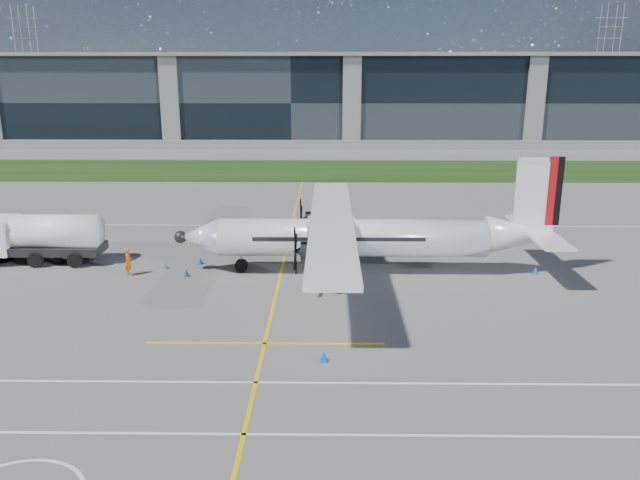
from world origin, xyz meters
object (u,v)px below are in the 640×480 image
at_px(turboprop_aircraft, 367,216).
at_px(safety_cone_portwing, 324,356).
at_px(safety_cone_fwd, 165,265).
at_px(safety_cone_nose_port, 186,273).
at_px(pylon_west, 28,60).
at_px(safety_cone_nose_stbd, 200,260).
at_px(ground_crew_person, 128,260).
at_px(pylon_east, 607,60).
at_px(baggage_tug, 75,247).
at_px(safety_cone_stbdwing, 328,220).
at_px(safety_cone_tail, 535,270).
at_px(fuel_tanker_truck, 31,238).

relative_size(turboprop_aircraft, safety_cone_portwing, 52.24).
bearing_deg(safety_cone_fwd, safety_cone_nose_port, -42.21).
distance_m(pylon_west, safety_cone_nose_stbd, 163.17).
relative_size(ground_crew_person, safety_cone_nose_stbd, 4.27).
bearing_deg(pylon_east, baggage_tug, -124.26).
height_order(pylon_west, safety_cone_stbdwing, pylon_west).
distance_m(safety_cone_tail, safety_cone_nose_port, 23.27).
bearing_deg(fuel_tanker_truck, pylon_west, 114.56).
bearing_deg(turboprop_aircraft, safety_cone_nose_port, -175.12).
bearing_deg(safety_cone_nose_stbd, pylon_east, 58.45).
xyz_separation_m(baggage_tug, safety_cone_stbdwing, (18.03, 11.19, -0.70)).
xyz_separation_m(safety_cone_tail, safety_cone_nose_port, (-23.25, -0.83, 0.00)).
bearing_deg(ground_crew_person, safety_cone_nose_port, -101.98).
relative_size(turboprop_aircraft, safety_cone_fwd, 52.24).
distance_m(baggage_tug, safety_cone_tail, 32.05).
bearing_deg(safety_cone_nose_port, safety_cone_fwd, 137.79).
bearing_deg(safety_cone_portwing, ground_crew_person, 136.42).
height_order(pylon_west, baggage_tug, pylon_west).
distance_m(turboprop_aircraft, safety_cone_tail, 11.91).
distance_m(pylon_west, safety_cone_stbdwing, 157.54).
xyz_separation_m(safety_cone_nose_stbd, safety_cone_fwd, (-2.18, -1.10, 0.00)).
relative_size(ground_crew_person, safety_cone_fwd, 4.27).
distance_m(baggage_tug, safety_cone_nose_port, 9.38).
height_order(safety_cone_stbdwing, safety_cone_portwing, same).
distance_m(fuel_tanker_truck, safety_cone_fwd, 10.02).
bearing_deg(safety_cone_nose_stbd, pylon_west, 118.36).
xyz_separation_m(baggage_tug, safety_cone_portwing, (17.87, -15.64, -0.70)).
relative_size(pylon_east, baggage_tug, 9.45).
relative_size(turboprop_aircraft, safety_cone_nose_stbd, 52.24).
bearing_deg(turboprop_aircraft, pylon_east, 62.21).
distance_m(pylon_west, safety_cone_portwing, 180.40).
height_order(safety_cone_nose_stbd, safety_cone_fwd, same).
height_order(pylon_east, fuel_tanker_truck, pylon_east).
distance_m(ground_crew_person, safety_cone_fwd, 2.62).
bearing_deg(safety_cone_fwd, safety_cone_portwing, -51.50).
bearing_deg(pylon_west, fuel_tanker_truck, -65.44).
bearing_deg(pylon_west, pylon_east, 0.00).
distance_m(safety_cone_tail, safety_cone_nose_stbd, 22.95).
relative_size(turboprop_aircraft, safety_cone_stbdwing, 52.24).
distance_m(ground_crew_person, safety_cone_nose_port, 3.95).
xyz_separation_m(fuel_tanker_truck, safety_cone_nose_port, (11.60, -3.09, -1.46)).
bearing_deg(ground_crew_person, baggage_tug, 47.66).
distance_m(turboprop_aircraft, safety_cone_nose_stbd, 12.22).
bearing_deg(pylon_west, safety_cone_stbdwing, -56.68).
relative_size(pylon_east, safety_cone_tail, 60.00).
xyz_separation_m(pylon_west, safety_cone_nose_port, (76.80, -145.73, -14.75)).
xyz_separation_m(pylon_west, turboprop_aircraft, (88.72, -144.71, -11.08)).
relative_size(fuel_tanker_truck, safety_cone_tail, 18.28).
xyz_separation_m(turboprop_aircraft, ground_crew_person, (-15.78, -0.79, -2.85)).
xyz_separation_m(fuel_tanker_truck, safety_cone_portwing, (20.79, -15.27, -1.46)).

